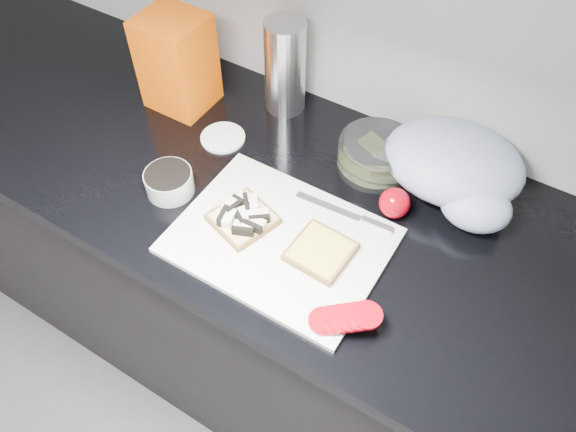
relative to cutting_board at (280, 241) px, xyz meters
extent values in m
cube|color=black|center=(0.00, 0.12, -0.48)|extent=(3.50, 0.60, 0.86)
cube|color=black|center=(0.00, 0.12, -0.03)|extent=(3.50, 0.64, 0.04)
cube|color=silver|center=(0.00, 0.00, 0.00)|extent=(0.40, 0.30, 0.01)
cube|color=beige|center=(-0.08, 0.00, 0.01)|extent=(0.14, 0.14, 0.01)
cube|color=white|center=(-0.10, 0.03, 0.03)|extent=(0.04, 0.03, 0.01)
cube|color=black|center=(-0.10, 0.03, 0.03)|extent=(0.04, 0.01, 0.02)
cube|color=white|center=(-0.08, 0.03, 0.03)|extent=(0.04, 0.04, 0.01)
cube|color=black|center=(-0.08, 0.03, 0.03)|extent=(0.03, 0.04, 0.02)
cube|color=white|center=(-0.06, 0.01, 0.03)|extent=(0.04, 0.04, 0.01)
cube|color=black|center=(-0.06, 0.01, 0.03)|extent=(0.04, 0.03, 0.02)
cube|color=white|center=(-0.12, 0.00, 0.03)|extent=(0.03, 0.04, 0.01)
cube|color=black|center=(-0.12, 0.00, 0.03)|extent=(0.02, 0.04, 0.02)
cube|color=white|center=(-0.08, 0.00, 0.03)|extent=(0.04, 0.04, 0.01)
cube|color=black|center=(-0.08, 0.00, 0.03)|extent=(0.04, 0.03, 0.02)
cube|color=white|center=(-0.06, -0.03, 0.03)|extent=(0.04, 0.03, 0.01)
cube|color=black|center=(-0.06, -0.03, 0.03)|extent=(0.04, 0.02, 0.02)
cube|color=white|center=(-0.10, -0.02, 0.03)|extent=(0.03, 0.04, 0.01)
cube|color=black|center=(-0.10, -0.02, 0.03)|extent=(0.02, 0.04, 0.02)
cube|color=white|center=(-0.05, -0.01, 0.03)|extent=(0.04, 0.02, 0.01)
cube|color=black|center=(-0.05, -0.01, 0.03)|extent=(0.04, 0.01, 0.02)
cube|color=beige|center=(0.08, 0.01, 0.01)|extent=(0.11, 0.11, 0.01)
cube|color=yellow|center=(0.08, 0.01, 0.02)|extent=(0.10, 0.10, 0.00)
cylinder|color=#A0030F|center=(0.16, -0.11, 0.01)|extent=(0.06, 0.06, 0.01)
cylinder|color=#A0030F|center=(0.17, -0.10, 0.01)|extent=(0.06, 0.06, 0.01)
cylinder|color=#A0030F|center=(0.18, -0.10, 0.02)|extent=(0.06, 0.06, 0.01)
cylinder|color=#A0030F|center=(0.20, -0.09, 0.02)|extent=(0.07, 0.07, 0.01)
cylinder|color=#A0030F|center=(0.21, -0.08, 0.03)|extent=(0.07, 0.07, 0.01)
cylinder|color=#A0030F|center=(0.22, -0.07, 0.03)|extent=(0.08, 0.08, 0.01)
cube|color=#BABABF|center=(0.04, 0.12, 0.01)|extent=(0.14, 0.02, 0.00)
cube|color=#BABABF|center=(0.15, 0.13, 0.01)|extent=(0.07, 0.02, 0.01)
cylinder|color=#A1A6A6|center=(-0.27, 0.00, 0.02)|extent=(0.10, 0.10, 0.05)
cylinder|color=black|center=(-0.27, 0.00, 0.04)|extent=(0.10, 0.10, 0.01)
cylinder|color=white|center=(-0.26, 0.18, 0.00)|extent=(0.12, 0.12, 0.01)
cylinder|color=silver|center=(0.07, 0.28, 0.03)|extent=(0.16, 0.16, 0.07)
cube|color=yellow|center=(0.05, 0.29, 0.02)|extent=(0.06, 0.05, 0.04)
cube|color=#FFEB98|center=(0.09, 0.28, 0.01)|extent=(0.06, 0.05, 0.01)
cube|color=#FE5304|center=(-0.42, 0.24, 0.10)|extent=(0.14, 0.13, 0.22)
cylinder|color=silver|center=(-0.20, 0.35, 0.11)|extent=(0.09, 0.09, 0.22)
ellipsoid|color=#B2BCDB|center=(0.22, 0.32, 0.06)|extent=(0.31, 0.26, 0.13)
ellipsoid|color=#B2BCDB|center=(0.30, 0.25, 0.04)|extent=(0.15, 0.13, 0.09)
sphere|color=#A0030F|center=(0.15, 0.18, 0.03)|extent=(0.06, 0.06, 0.06)
camera|label=1|loc=(0.35, -0.54, 0.88)|focal=35.00mm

